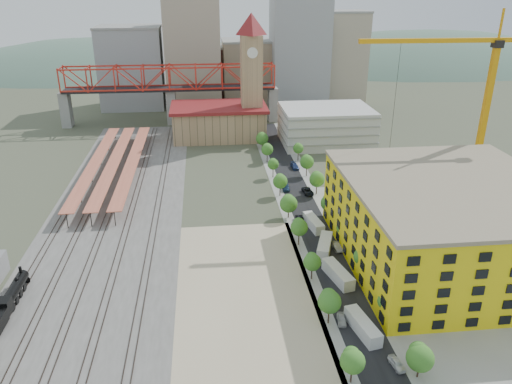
{
  "coord_description": "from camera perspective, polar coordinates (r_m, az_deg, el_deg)",
  "views": [
    {
      "loc": [
        -10.96,
        -114.13,
        58.98
      ],
      "look_at": [
        1.25,
        0.22,
        10.0
      ],
      "focal_mm": 35.0,
      "sensor_mm": 36.0,
      "label": 1
    }
  ],
  "objects": [
    {
      "name": "ground",
      "position": [
        128.94,
        -0.54,
        -4.15
      ],
      "size": [
        400.0,
        400.0,
        0.0
      ],
      "primitive_type": "plane",
      "color": "#474C38",
      "rests_on": "ground"
    },
    {
      "name": "ballast_strip",
      "position": [
        146.39,
        -15.41,
        -1.56
      ],
      "size": [
        36.0,
        165.0,
        0.06
      ],
      "primitive_type": "cube",
      "color": "#605E59",
      "rests_on": "ground"
    },
    {
      "name": "dirt_lot",
      "position": [
        101.74,
        -1.07,
        -12.34
      ],
      "size": [
        28.0,
        67.0,
        0.06
      ],
      "primitive_type": "cube",
      "color": "tan",
      "rests_on": "ground"
    },
    {
      "name": "street_asphalt",
      "position": [
        144.49,
        5.2,
        -1.11
      ],
      "size": [
        12.0,
        170.0,
        0.06
      ],
      "primitive_type": "cube",
      "color": "black",
      "rests_on": "ground"
    },
    {
      "name": "sidewalk_west",
      "position": [
        143.57,
        3.05,
        -1.21
      ],
      "size": [
        3.0,
        170.0,
        0.04
      ],
      "primitive_type": "cube",
      "color": "gray",
      "rests_on": "ground"
    },
    {
      "name": "sidewalk_east",
      "position": [
        145.62,
        7.33,
        -1.02
      ],
      "size": [
        3.0,
        170.0,
        0.04
      ],
      "primitive_type": "cube",
      "color": "gray",
      "rests_on": "ground"
    },
    {
      "name": "construction_pad",
      "position": [
        124.37,
        21.7,
        -7.03
      ],
      "size": [
        50.0,
        90.0,
        0.06
      ],
      "primitive_type": "cube",
      "color": "gray",
      "rests_on": "ground"
    },
    {
      "name": "rail_tracks",
      "position": [
        146.66,
        -16.1,
        -1.55
      ],
      "size": [
        26.56,
        160.0,
        0.18
      ],
      "color": "#382B23",
      "rests_on": "ground"
    },
    {
      "name": "platform_canopies",
      "position": [
        171.02,
        -15.9,
        3.41
      ],
      "size": [
        16.0,
        80.0,
        4.12
      ],
      "color": "#D77252",
      "rests_on": "ground"
    },
    {
      "name": "station_hall",
      "position": [
        203.08,
        -4.25,
        8.08
      ],
      "size": [
        38.0,
        24.0,
        13.1
      ],
      "color": "tan",
      "rests_on": "ground"
    },
    {
      "name": "clock_tower",
      "position": [
        197.39,
        -0.53,
        14.24
      ],
      "size": [
        12.0,
        12.0,
        52.0
      ],
      "color": "tan",
      "rests_on": "ground"
    },
    {
      "name": "parking_garage",
      "position": [
        197.01,
        7.99,
        7.55
      ],
      "size": [
        34.0,
        26.0,
        14.0
      ],
      "primitive_type": "cube",
      "color": "silver",
      "rests_on": "ground"
    },
    {
      "name": "truss_bridge",
      "position": [
        223.22,
        -9.83,
        12.39
      ],
      "size": [
        94.0,
        9.6,
        25.6
      ],
      "color": "gray",
      "rests_on": "ground"
    },
    {
      "name": "construction_building",
      "position": [
        118.84,
        21.08,
        -3.24
      ],
      "size": [
        44.6,
        50.6,
        18.8
      ],
      "color": "yellow",
      "rests_on": "ground"
    },
    {
      "name": "street_trees",
      "position": [
        135.64,
        6.0,
        -2.84
      ],
      "size": [
        15.4,
        124.4,
        8.0
      ],
      "color": "#2E6E21",
      "rests_on": "ground"
    },
    {
      "name": "skyline",
      "position": [
        259.64,
        -2.04,
        15.05
      ],
      "size": [
        133.0,
        46.0,
        60.0
      ],
      "color": "#9EA0A3",
      "rests_on": "ground"
    },
    {
      "name": "distant_hills",
      "position": [
        402.9,
        2.31,
        2.94
      ],
      "size": [
        647.0,
        264.0,
        227.0
      ],
      "color": "#4C6B59",
      "rests_on": "ground"
    },
    {
      "name": "locomotive",
      "position": [
        109.95,
        -26.34,
        -10.96
      ],
      "size": [
        2.56,
        19.77,
        4.94
      ],
      "color": "black",
      "rests_on": "ground"
    },
    {
      "name": "tower_crane",
      "position": [
        146.69,
        23.97,
        10.7
      ],
      "size": [
        49.23,
        2.86,
        52.54
      ],
      "color": "orange",
      "rests_on": "ground"
    },
    {
      "name": "site_trailer_a",
      "position": [
        95.22,
        12.09,
        -14.79
      ],
      "size": [
        4.55,
        10.16,
        2.69
      ],
      "primitive_type": "cube",
      "rotation": [
        0.0,
        0.0,
        0.21
      ],
      "color": "silver",
      "rests_on": "ground"
    },
    {
      "name": "site_trailer_b",
      "position": [
        108.77,
        9.35,
        -9.25
      ],
      "size": [
        4.94,
        10.47,
        2.77
      ],
      "primitive_type": "cube",
      "rotation": [
        0.0,
        0.0,
        0.23
      ],
      "color": "silver",
      "rests_on": "ground"
    },
    {
      "name": "site_trailer_c",
      "position": [
        118.87,
        7.85,
        -6.13
      ],
      "size": [
        5.99,
        10.66,
        2.83
      ],
      "primitive_type": "cube",
      "rotation": [
        0.0,
        0.0,
        -0.34
      ],
      "color": "silver",
      "rests_on": "ground"
    },
    {
      "name": "site_trailer_d",
      "position": [
        129.53,
        6.59,
        -3.54
      ],
      "size": [
        3.98,
        9.77,
        2.6
      ],
      "primitive_type": "cube",
      "rotation": [
        0.0,
        0.0,
        0.16
      ],
      "color": "silver",
      "rests_on": "ground"
    },
    {
      "name": "car_0",
      "position": [
        97.21,
        9.75,
        -14.17
      ],
      "size": [
        2.2,
        4.2,
        1.36
      ],
      "primitive_type": "imported",
      "rotation": [
        0.0,
        0.0,
        -0.15
      ],
      "color": "#B8B8B8",
      "rests_on": "ground"
    },
    {
      "name": "car_1",
      "position": [
        101.94,
        8.84,
        -12.09
      ],
      "size": [
        1.77,
        4.54,
        1.47
      ],
      "primitive_type": "imported",
      "rotation": [
        0.0,
        0.0,
        -0.05
      ],
      "color": "#A09FA5",
      "rests_on": "ground"
    },
    {
      "name": "car_2",
      "position": [
        131.95,
        5.01,
        -3.23
      ],
      "size": [
        3.15,
        5.45,
        1.43
      ],
      "primitive_type": "imported",
      "rotation": [
        0.0,
        0.0,
        -0.16
      ],
      "color": "black",
      "rests_on": "ground"
    },
    {
      "name": "car_3",
      "position": [
        152.08,
        3.44,
        0.52
      ],
      "size": [
        2.62,
        5.41,
        1.52
      ],
      "primitive_type": "imported",
      "rotation": [
        0.0,
        0.0,
        -0.1
      ],
      "color": "navy",
      "rests_on": "ground"
    },
    {
      "name": "car_4",
      "position": [
        90.01,
        15.79,
        -18.37
      ],
      "size": [
        2.21,
        4.19,
        1.36
      ],
      "primitive_type": "imported",
      "rotation": [
        0.0,
        0.0,
        0.16
      ],
      "color": "silver",
      "rests_on": "ground"
    },
    {
      "name": "car_5",
      "position": [
        120.35,
        9.17,
        -6.19
      ],
      "size": [
        2.12,
        4.78,
        1.53
      ],
      "primitive_type": "imported",
      "rotation": [
        0.0,
        0.0,
        0.11
      ],
      "color": "#939398",
      "rests_on": "ground"
    },
    {
      "name": "car_6",
      "position": [
        149.73,
        5.94,
        0.07
      ],
      "size": [
        3.05,
        5.82,
        1.56
      ],
      "primitive_type": "imported",
      "rotation": [
        0.0,
        0.0,
        0.08
      ],
      "color": "black",
      "rests_on": "ground"
    },
    {
      "name": "car_7",
      "position": [
        169.77,
        4.45,
        2.96
      ],
      "size": [
        2.57,
        5.66,
        1.61
      ],
      "primitive_type": "imported",
      "rotation": [
        0.0,
        0.0,
        0.06
      ],
      "color": "navy",
      "rests_on": "ground"
    }
  ]
}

